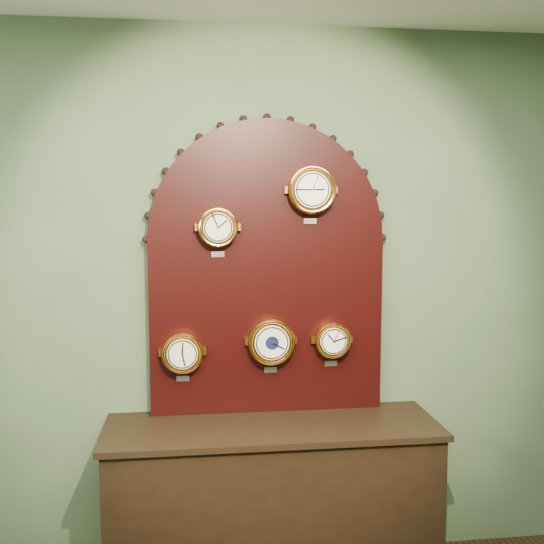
{
  "coord_description": "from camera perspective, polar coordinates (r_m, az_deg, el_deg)",
  "views": [
    {
      "loc": [
        -0.39,
        -0.81,
        1.92
      ],
      "look_at": [
        0.0,
        2.25,
        1.58
      ],
      "focal_mm": 42.64,
      "sensor_mm": 36.0,
      "label": 1
    }
  ],
  "objects": [
    {
      "name": "shop_counter",
      "position": [
        3.42,
        0.05,
        -20.08
      ],
      "size": [
        1.6,
        0.5,
        0.8
      ],
      "primitive_type": "cube",
      "color": "black",
      "rests_on": "ground_plane"
    },
    {
      "name": "roman_clock",
      "position": [
        3.2,
        -4.8,
        3.95
      ],
      "size": [
        0.2,
        0.08,
        0.25
      ],
      "color": "orange",
      "rests_on": "display_board"
    },
    {
      "name": "tide_clock",
      "position": [
        3.35,
        5.36,
        -6.0
      ],
      "size": [
        0.19,
        0.08,
        0.24
      ],
      "color": "orange",
      "rests_on": "display_board"
    },
    {
      "name": "wall_back",
      "position": [
        3.37,
        -0.54,
        -2.58
      ],
      "size": [
        4.0,
        0.0,
        4.0
      ],
      "primitive_type": "plane",
      "rotation": [
        1.57,
        0.0,
        0.0
      ],
      "color": "#496243",
      "rests_on": "ground"
    },
    {
      "name": "arabic_clock",
      "position": [
        3.25,
        3.51,
        7.25
      ],
      "size": [
        0.24,
        0.08,
        0.29
      ],
      "color": "orange",
      "rests_on": "display_board"
    },
    {
      "name": "barometer",
      "position": [
        3.3,
        -0.06,
        -6.17
      ],
      "size": [
        0.24,
        0.08,
        0.29
      ],
      "color": "orange",
      "rests_on": "display_board"
    },
    {
      "name": "display_board",
      "position": [
        3.3,
        -0.44,
        1.17
      ],
      "size": [
        1.26,
        0.06,
        1.53
      ],
      "color": "black",
      "rests_on": "shop_counter"
    },
    {
      "name": "hygrometer",
      "position": [
        3.28,
        -7.91,
        -7.08
      ],
      "size": [
        0.21,
        0.08,
        0.26
      ],
      "color": "orange",
      "rests_on": "display_board"
    }
  ]
}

